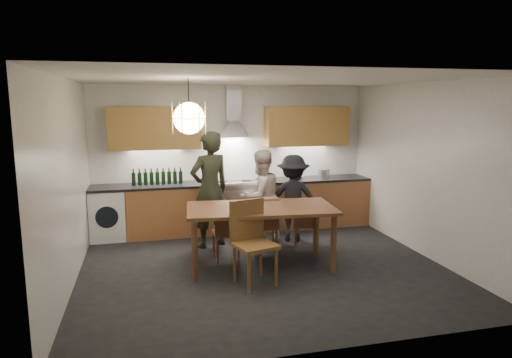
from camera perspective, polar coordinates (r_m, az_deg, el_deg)
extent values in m
plane|color=black|center=(6.55, 0.91, -10.98)|extent=(5.00, 5.00, 0.00)
cube|color=white|center=(8.39, -3.00, 2.73)|extent=(5.00, 0.02, 2.60)
cube|color=white|center=(4.12, 8.99, -4.63)|extent=(5.00, 0.02, 2.60)
cube|color=white|center=(6.08, -22.48, -0.63)|extent=(0.02, 4.50, 2.60)
cube|color=white|center=(7.26, 20.40, 1.06)|extent=(0.02, 4.50, 2.60)
cube|color=silver|center=(6.14, 0.98, 12.38)|extent=(5.00, 4.50, 0.02)
cube|color=#B87646|center=(8.11, -10.74, -3.92)|extent=(1.45, 0.60, 0.86)
cube|color=#B87646|center=(8.65, 7.09, -2.96)|extent=(2.05, 0.60, 0.86)
cube|color=white|center=(8.12, -17.99, -4.24)|extent=(0.58, 0.58, 0.85)
cube|color=black|center=(8.00, -12.98, -0.88)|extent=(2.05, 0.62, 0.04)
cube|color=black|center=(8.56, 7.15, -0.02)|extent=(2.05, 0.62, 0.04)
cube|color=silver|center=(8.25, -2.54, -3.72)|extent=(0.90, 0.60, 0.80)
cube|color=black|center=(7.99, -2.14, -4.32)|extent=(0.78, 0.02, 0.42)
cube|color=slate|center=(8.16, -2.57, -0.72)|extent=(0.90, 0.60, 0.08)
cube|color=silver|center=(7.90, -2.20, -0.62)|extent=(0.90, 0.08, 0.04)
cube|color=tan|center=(8.02, -12.54, 6.22)|extent=(1.55, 0.35, 0.72)
cube|color=tan|center=(8.54, 6.36, 6.58)|extent=(1.55, 0.35, 0.72)
cube|color=silver|center=(8.20, -2.88, 9.51)|extent=(0.26, 0.22, 0.62)
cylinder|color=black|center=(5.85, -8.43, 9.96)|extent=(0.01, 0.01, 0.50)
sphere|color=#FFE0A5|center=(5.86, -8.37, 7.51)|extent=(0.40, 0.40, 0.40)
torus|color=gold|center=(5.86, -8.37, 7.51)|extent=(0.43, 0.43, 0.01)
cube|color=brown|center=(6.36, 0.60, -3.70)|extent=(2.13, 1.21, 0.05)
cylinder|color=brown|center=(6.01, -7.68, -8.88)|extent=(0.08, 0.08, 0.82)
cylinder|color=brown|center=(6.81, -7.76, -6.65)|extent=(0.08, 0.08, 0.82)
cylinder|color=brown|center=(6.29, 9.66, -8.06)|extent=(0.08, 0.08, 0.82)
cylinder|color=brown|center=(7.06, 7.57, -6.04)|extent=(0.08, 0.08, 0.82)
cube|color=brown|center=(6.74, -3.80, -6.72)|extent=(0.39, 0.39, 0.04)
cube|color=brown|center=(6.52, -3.51, -5.22)|extent=(0.38, 0.05, 0.42)
cylinder|color=brown|center=(6.98, -2.79, -7.97)|extent=(0.03, 0.03, 0.39)
cylinder|color=brown|center=(6.70, -2.19, -8.75)|extent=(0.03, 0.03, 0.39)
cylinder|color=brown|center=(6.92, -5.31, -8.15)|extent=(0.03, 0.03, 0.39)
cylinder|color=brown|center=(6.63, -4.83, -8.95)|extent=(0.03, 0.03, 0.39)
cube|color=brown|center=(7.03, 1.04, -5.86)|extent=(0.45, 0.45, 0.04)
cube|color=brown|center=(6.80, 1.24, -4.33)|extent=(0.40, 0.09, 0.44)
cylinder|color=brown|center=(7.27, 2.15, -7.18)|extent=(0.03, 0.03, 0.41)
cylinder|color=brown|center=(6.96, 2.54, -7.94)|extent=(0.03, 0.03, 0.41)
cylinder|color=brown|center=(7.23, -0.41, -7.26)|extent=(0.03, 0.03, 0.41)
cylinder|color=brown|center=(6.92, -0.14, -8.04)|extent=(0.03, 0.03, 0.41)
cube|color=brown|center=(7.25, 6.18, -5.65)|extent=(0.47, 0.47, 0.04)
cube|color=brown|center=(7.03, 6.24, -4.27)|extent=(0.37, 0.15, 0.41)
cylinder|color=brown|center=(7.46, 7.29, -6.91)|extent=(0.03, 0.03, 0.38)
cylinder|color=brown|center=(7.17, 7.39, -7.60)|extent=(0.03, 0.03, 0.38)
cylinder|color=brown|center=(7.45, 4.96, -6.88)|extent=(0.03, 0.03, 0.38)
cylinder|color=brown|center=(7.17, 4.95, -7.57)|extent=(0.03, 0.03, 0.38)
cube|color=brown|center=(5.81, -0.12, -8.29)|extent=(0.59, 0.59, 0.05)
cube|color=brown|center=(5.92, -1.15, -5.07)|extent=(0.48, 0.17, 0.53)
cylinder|color=brown|center=(5.65, -0.90, -11.73)|extent=(0.04, 0.04, 0.49)
cylinder|color=brown|center=(5.98, -2.71, -10.52)|extent=(0.04, 0.04, 0.49)
cylinder|color=brown|center=(5.84, 2.54, -11.03)|extent=(0.04, 0.04, 0.49)
cylinder|color=brown|center=(6.15, 0.60, -9.92)|extent=(0.04, 0.04, 0.49)
imported|color=black|center=(7.28, -5.80, -1.32)|extent=(0.79, 0.66, 1.86)
imported|color=beige|center=(7.46, 0.58, -2.24)|extent=(0.92, 0.84, 1.54)
imported|color=black|center=(7.62, 4.64, -2.39)|extent=(1.05, 0.78, 1.45)
imported|color=#A8A8AB|center=(8.42, 4.98, 0.23)|extent=(0.29, 0.29, 0.07)
cylinder|color=silver|center=(8.61, 8.44, 0.65)|extent=(0.28, 0.28, 0.15)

